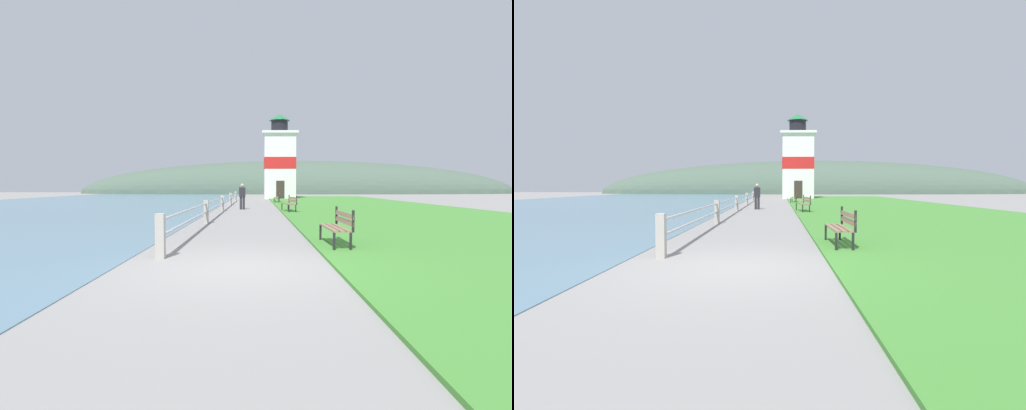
# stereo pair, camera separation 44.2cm
# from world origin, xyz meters

# --- Properties ---
(ground_plane) EXTENTS (160.00, 160.00, 0.00)m
(ground_plane) POSITION_xyz_m (0.00, 0.00, 0.00)
(ground_plane) COLOR gray
(grass_verge) EXTENTS (12.00, 54.60, 0.06)m
(grass_verge) POSITION_xyz_m (7.72, 18.20, 0.03)
(grass_verge) COLOR #428433
(grass_verge) RESTS_ON ground_plane
(water_strip) EXTENTS (24.00, 87.37, 0.01)m
(water_strip) POSITION_xyz_m (-14.22, 18.20, 0.01)
(water_strip) COLOR slate
(water_strip) RESTS_ON ground_plane
(seawall_railing) EXTENTS (0.18, 30.12, 0.92)m
(seawall_railing) POSITION_xyz_m (-1.62, 15.97, 0.55)
(seawall_railing) COLOR #A8A399
(seawall_railing) RESTS_ON ground_plane
(park_bench_near) EXTENTS (0.51, 1.72, 0.94)m
(park_bench_near) POSITION_xyz_m (2.32, 2.52, 0.54)
(park_bench_near) COLOR #846B51
(park_bench_near) RESTS_ON ground_plane
(park_bench_midway) EXTENTS (0.73, 1.96, 0.94)m
(park_bench_midway) POSITION_xyz_m (2.23, 15.11, 0.54)
(park_bench_midway) COLOR #846B51
(park_bench_midway) RESTS_ON ground_plane
(park_bench_far) EXTENTS (0.65, 1.73, 0.94)m
(park_bench_far) POSITION_xyz_m (2.20, 27.24, 0.54)
(park_bench_far) COLOR #846B51
(park_bench_far) RESTS_ON ground_plane
(lighthouse) EXTENTS (3.94, 3.94, 9.48)m
(lighthouse) POSITION_xyz_m (2.98, 38.09, 4.15)
(lighthouse) COLOR white
(lighthouse) RESTS_ON ground_plane
(person_strolling) EXTENTS (0.41, 0.24, 1.60)m
(person_strolling) POSITION_xyz_m (-0.52, 17.62, 0.87)
(person_strolling) COLOR #28282D
(person_strolling) RESTS_ON ground_plane
(distant_hillside) EXTENTS (80.00, 16.00, 12.00)m
(distant_hillside) POSITION_xyz_m (8.00, 66.40, 0.00)
(distant_hillside) COLOR #475B4C
(distant_hillside) RESTS_ON ground_plane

